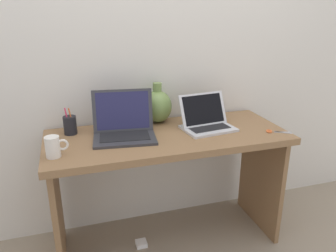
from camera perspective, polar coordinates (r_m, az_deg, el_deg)
The scene contains 10 objects.
ground_plane at distance 2.34m, azimuth 0.00°, elevation -18.89°, with size 6.00×6.00×0.00m, color gray.
back_wall at distance 2.16m, azimuth -2.65°, elevation 12.85°, with size 4.40×0.04×2.40m, color silver.
desk at distance 2.02m, azimuth 0.00°, elevation -5.82°, with size 1.41×0.58×0.75m.
laptop_left at distance 1.92m, azimuth -7.62°, elevation 0.22°, with size 0.38×0.30×0.26m.
laptop_right at distance 2.05m, azimuth 6.52°, elevation 1.12°, with size 0.33×0.26×0.20m.
green_vase at distance 2.13m, azimuth -1.83°, elevation 3.46°, with size 0.18×0.18×0.26m.
coffee_mug at distance 1.74m, azimuth -19.12°, elevation -3.39°, with size 0.11×0.07×0.11m.
pen_cup at distance 2.02m, azimuth -16.49°, elevation 0.16°, with size 0.08×0.08×0.16m.
scissors at distance 2.08m, azimuth 17.77°, elevation -0.92°, with size 0.14×0.09×0.01m.
power_brick at distance 2.29m, azimuth -4.62°, elevation -19.49°, with size 0.07×0.07×0.03m, color white.
Camera 1 is at (-0.54, -1.74, 1.46)m, focal length 35.45 mm.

